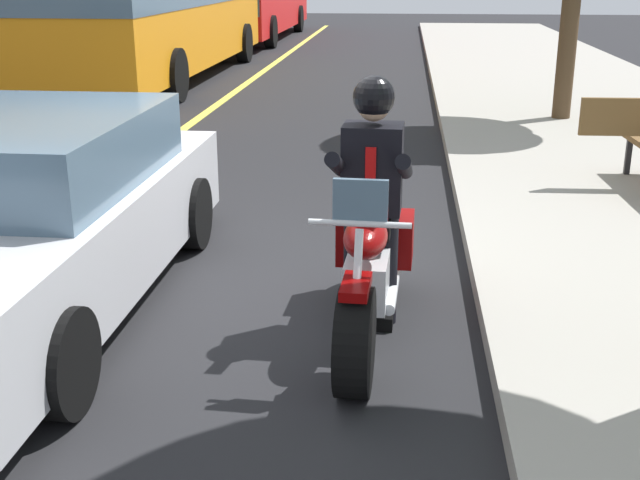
# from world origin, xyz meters

# --- Properties ---
(ground_plane) EXTENTS (80.00, 80.00, 0.00)m
(ground_plane) POSITION_xyz_m (0.00, 0.00, 0.00)
(ground_plane) COLOR black
(motorcycle_main) EXTENTS (2.22, 0.64, 1.26)m
(motorcycle_main) POSITION_xyz_m (0.91, 1.21, 0.45)
(motorcycle_main) COLOR black
(motorcycle_main) RESTS_ON ground_plane
(rider_main) EXTENTS (0.63, 0.56, 1.74)m
(rider_main) POSITION_xyz_m (0.72, 1.22, 1.04)
(rider_main) COLOR black
(rider_main) RESTS_ON ground_plane
(car_silver) EXTENTS (4.60, 1.92, 1.40)m
(car_silver) POSITION_xyz_m (0.66, -1.28, 0.69)
(car_silver) COLOR silver
(car_silver) RESTS_ON ground_plane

